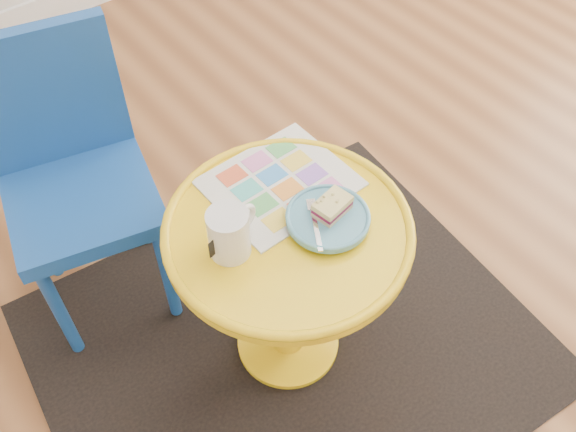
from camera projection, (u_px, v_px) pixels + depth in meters
floor at (494, 237)px, 2.05m from camera, size 4.00×4.00×0.00m
room_walls at (66, 183)px, 2.12m from camera, size 4.00×4.00×4.00m
rug at (288, 343)px, 1.80m from camera, size 1.40×1.22×0.01m
side_table at (288, 267)px, 1.52m from camera, size 0.55×0.55×0.52m
chair at (71, 169)px, 1.60m from camera, size 0.43×0.43×0.81m
newspaper at (280, 183)px, 1.48m from camera, size 0.32×0.28×0.01m
mug at (230, 232)px, 1.32m from camera, size 0.13×0.09×0.12m
plate at (328, 218)px, 1.40m from camera, size 0.18×0.18×0.02m
cake_slice at (332, 206)px, 1.38m from camera, size 0.09×0.07×0.04m
fork at (315, 222)px, 1.38m from camera, size 0.09×0.13×0.00m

